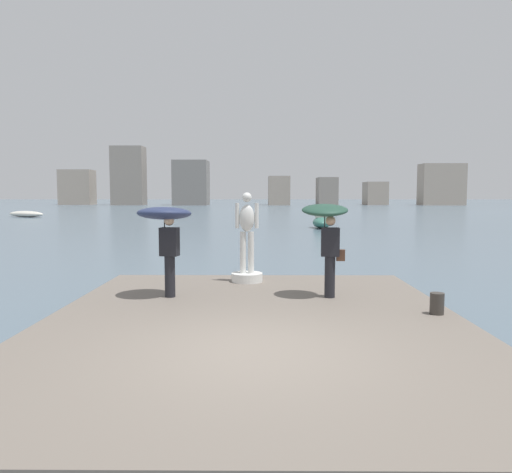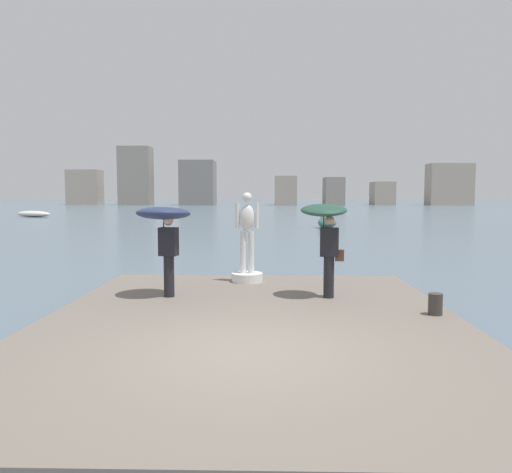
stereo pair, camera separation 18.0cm
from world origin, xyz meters
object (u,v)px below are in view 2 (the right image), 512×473
onlooker_right (326,226)px  boat_mid (327,221)px  onlooker_left (165,223)px  statue_white_figure (247,252)px  mooring_bollard (435,304)px  boat_near (34,214)px

onlooker_right → boat_mid: 27.40m
onlooker_left → boat_mid: size_ratio=0.53×
statue_white_figure → mooring_bollard: size_ratio=5.69×
statue_white_figure → boat_near: (-26.07, 42.96, -0.80)m
onlooker_left → statue_white_figure: bearing=47.1°
boat_mid → boat_near: bearing=150.5°
statue_white_figure → boat_mid: size_ratio=0.61×
onlooker_left → onlooker_right: bearing=-0.5°
mooring_bollard → boat_mid: 28.68m
statue_white_figure → onlooker_right: statue_white_figure is taller
statue_white_figure → onlooker_left: 2.59m
onlooker_left → boat_mid: onlooker_left is taller
statue_white_figure → boat_mid: statue_white_figure is taller
statue_white_figure → onlooker_left: (-1.67, -1.80, 0.83)m
statue_white_figure → onlooker_left: bearing=-132.9°
onlooker_left → boat_near: (-24.40, 44.76, -1.63)m
onlooker_left → mooring_bollard: (5.22, -1.51, -1.38)m
boat_near → boat_mid: size_ratio=1.43×
onlooker_left → onlooker_right: (3.40, -0.03, -0.07)m
statue_white_figure → boat_mid: bearing=78.7°
mooring_bollard → boat_near: 54.94m
statue_white_figure → mooring_bollard: (3.55, -3.30, -0.56)m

